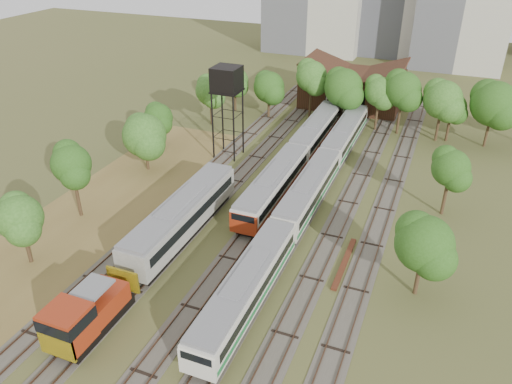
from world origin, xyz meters
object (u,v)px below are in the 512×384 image
at_px(railcar_green_set, 308,192).
at_px(shunter_locomotive, 84,317).
at_px(railcar_red_set, 297,156).
at_px(water_tower, 227,82).

distance_m(railcar_green_set, shunter_locomotive, 26.99).
bearing_deg(railcar_red_set, railcar_green_set, -64.53).
xyz_separation_m(railcar_red_set, shunter_locomotive, (-6.00, -33.46, 0.06)).
distance_m(railcar_green_set, water_tower, 18.45).
bearing_deg(railcar_green_set, shunter_locomotive, -111.75).
bearing_deg(railcar_green_set, railcar_red_set, 115.47).
xyz_separation_m(railcar_green_set, shunter_locomotive, (-10.00, -25.06, 0.12)).
xyz_separation_m(railcar_red_set, railcar_green_set, (4.00, -8.40, -0.06)).
relative_size(railcar_green_set, water_tower, 4.35).
relative_size(railcar_red_set, railcar_green_set, 0.66).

